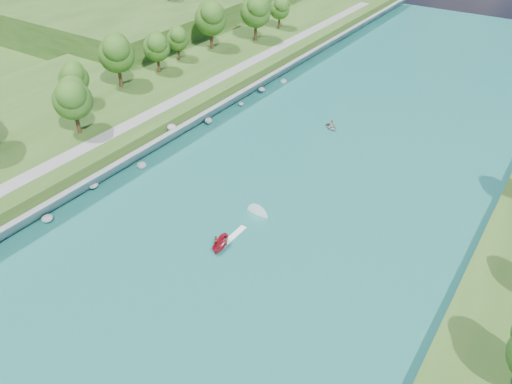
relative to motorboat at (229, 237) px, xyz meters
The scene contains 8 objects.
ground 4.22m from the motorboat, 74.11° to the right, with size 260.00×260.00×0.00m, color #2D5119.
river_water 16.05m from the motorboat, 85.93° to the left, with size 55.00×240.00×0.10m, color #1B6867.
berm_west 51.42m from the motorboat, 161.87° to the left, with size 45.00×240.00×3.50m, color #2D5119.
riprap_bank 29.02m from the motorboat, 148.43° to the left, with size 4.01×236.00×4.23m.
riverside_path 35.32m from the motorboat, 152.98° to the left, with size 3.00×200.00×0.10m, color gray.
trees_west 45.34m from the motorboat, 159.08° to the left, with size 17.63×150.44×13.74m.
motorboat is the anchor object (origin of this frame).
raft 37.72m from the motorboat, 95.25° to the left, with size 4.08×3.92×1.71m.
Camera 1 is at (31.22, -37.44, 44.19)m, focal length 35.00 mm.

